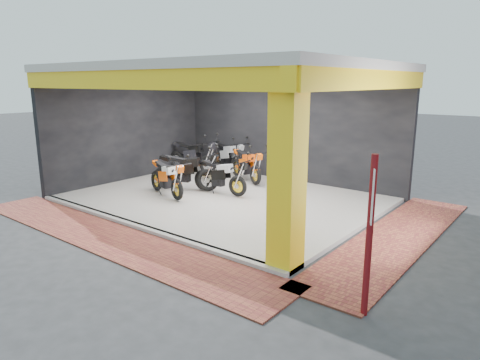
# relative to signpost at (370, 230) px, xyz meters

# --- Properties ---
(ground) EXTENTS (80.00, 80.00, 0.00)m
(ground) POSITION_rel_signpost_xyz_m (-5.48, 1.36, -1.28)
(ground) COLOR #2D2D30
(ground) RESTS_ON ground
(showroom_floor) EXTENTS (8.00, 6.00, 0.10)m
(showroom_floor) POSITION_rel_signpost_xyz_m (-5.48, 3.36, -1.23)
(showroom_floor) COLOR silver
(showroom_floor) RESTS_ON ground
(showroom_ceiling) EXTENTS (8.40, 6.40, 0.20)m
(showroom_ceiling) POSITION_rel_signpost_xyz_m (-5.48, 3.36, 2.32)
(showroom_ceiling) COLOR beige
(showroom_ceiling) RESTS_ON corner_column
(back_wall) EXTENTS (8.20, 0.20, 3.50)m
(back_wall) POSITION_rel_signpost_xyz_m (-5.48, 6.46, 0.47)
(back_wall) COLOR black
(back_wall) RESTS_ON ground
(left_wall) EXTENTS (0.20, 6.20, 3.50)m
(left_wall) POSITION_rel_signpost_xyz_m (-9.58, 3.36, 0.47)
(left_wall) COLOR black
(left_wall) RESTS_ON ground
(corner_column) EXTENTS (0.50, 0.50, 3.50)m
(corner_column) POSITION_rel_signpost_xyz_m (-1.73, 0.61, 0.47)
(corner_column) COLOR yellow
(corner_column) RESTS_ON ground
(header_beam_front) EXTENTS (8.40, 0.30, 0.40)m
(header_beam_front) POSITION_rel_signpost_xyz_m (-5.48, 0.36, 2.02)
(header_beam_front) COLOR yellow
(header_beam_front) RESTS_ON corner_column
(header_beam_right) EXTENTS (0.30, 6.40, 0.40)m
(header_beam_right) POSITION_rel_signpost_xyz_m (-1.48, 3.36, 2.02)
(header_beam_right) COLOR yellow
(header_beam_right) RESTS_ON corner_column
(floor_kerb) EXTENTS (8.00, 0.20, 0.10)m
(floor_kerb) POSITION_rel_signpost_xyz_m (-5.48, 0.34, -1.23)
(floor_kerb) COLOR silver
(floor_kerb) RESTS_ON ground
(paver_front) EXTENTS (9.00, 1.40, 0.03)m
(paver_front) POSITION_rel_signpost_xyz_m (-5.48, -0.44, -1.26)
(paver_front) COLOR #984832
(paver_front) RESTS_ON ground
(paver_right) EXTENTS (1.40, 7.00, 0.03)m
(paver_right) POSITION_rel_signpost_xyz_m (-0.68, 3.36, -1.26)
(paver_right) COLOR #984832
(paver_right) RESTS_ON ground
(signpost) EXTENTS (0.15, 0.31, 2.33)m
(signpost) POSITION_rel_signpost_xyz_m (0.00, 0.00, 0.00)
(signpost) COLOR maroon
(signpost) RESTS_ON ground
(moto_hero) EXTENTS (2.12, 1.26, 1.22)m
(moto_hero) POSITION_rel_signpost_xyz_m (-6.24, 2.27, -0.57)
(moto_hero) COLOR #E85309
(moto_hero) RESTS_ON showroom_floor
(moto_row_a) EXTENTS (2.01, 0.84, 1.21)m
(moto_row_a) POSITION_rel_signpost_xyz_m (-5.19, 3.59, -0.57)
(moto_row_a) COLOR black
(moto_row_a) RESTS_ON showroom_floor
(moto_row_b) EXTENTS (2.34, 1.56, 1.34)m
(moto_row_b) POSITION_rel_signpost_xyz_m (-6.25, 3.50, -0.51)
(moto_row_b) COLOR black
(moto_row_b) RESTS_ON showroom_floor
(moto_row_c) EXTENTS (2.18, 1.57, 1.26)m
(moto_row_c) POSITION_rel_signpost_xyz_m (-5.62, 5.01, -0.55)
(moto_row_c) COLOR #EA5609
(moto_row_c) RESTS_ON showroom_floor
(moto_row_d) EXTENTS (2.31, 0.91, 1.40)m
(moto_row_d) POSITION_rel_signpost_xyz_m (-7.78, 5.16, -0.48)
(moto_row_d) COLOR black
(moto_row_d) RESTS_ON showroom_floor
(moto_row_e) EXTENTS (2.22, 1.33, 1.27)m
(moto_row_e) POSITION_rel_signpost_xyz_m (-7.16, 6.02, -0.54)
(moto_row_e) COLOR #A1A4A8
(moto_row_e) RESTS_ON showroom_floor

